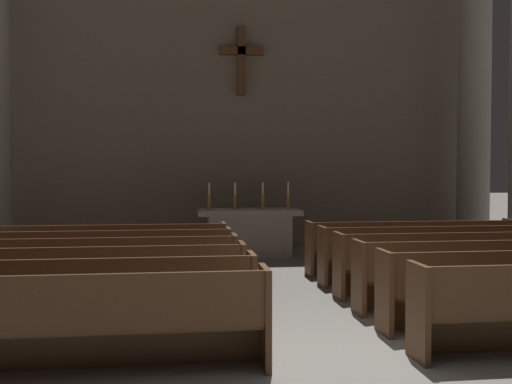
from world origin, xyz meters
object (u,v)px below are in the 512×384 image
at_px(column_right_fourth, 474,105).
at_px(pew_left_row_2, 75,301).
at_px(candlestick_inner_left, 235,201).
at_px(pew_left_row_5, 105,260).
at_px(pew_right_row_6, 413,247).
at_px(candlestick_outer_left, 209,201).
at_px(pew_right_row_4, 463,263).
at_px(candlestick_outer_right, 288,201).
at_px(candlestick_inner_right, 263,201).
at_px(pew_left_row_6, 112,252).
at_px(pew_right_row_3, 497,274).
at_px(pew_left_row_4, 97,271).
at_px(altar, 249,231).
at_px(pew_left_row_3, 88,284).
at_px(pew_left_row_1, 58,324).
at_px(pew_right_row_5, 435,254).

bearing_deg(column_right_fourth, pew_left_row_2, -138.66).
bearing_deg(candlestick_inner_left, pew_left_row_5, -123.32).
distance_m(pew_right_row_6, candlestick_outer_left, 4.39).
relative_size(pew_right_row_4, column_right_fourth, 0.55).
bearing_deg(candlestick_outer_right, pew_left_row_2, -118.31).
bearing_deg(candlestick_outer_right, candlestick_outer_left, 180.00).
relative_size(pew_left_row_2, candlestick_inner_right, 6.75).
bearing_deg(pew_left_row_6, pew_right_row_3, -28.99).
distance_m(pew_left_row_4, altar, 5.23).
distance_m(pew_left_row_4, pew_left_row_5, 0.97).
height_order(pew_left_row_3, altar, altar).
bearing_deg(pew_left_row_3, pew_left_row_2, -90.00).
distance_m(pew_left_row_4, candlestick_inner_right, 5.43).
bearing_deg(pew_left_row_3, candlestick_inner_left, 66.99).
height_order(pew_left_row_1, pew_right_row_6, same).
distance_m(pew_right_row_6, column_right_fourth, 5.06).
distance_m(pew_right_row_3, pew_right_row_5, 1.94).
bearing_deg(candlestick_outer_left, pew_left_row_5, -116.67).
height_order(pew_right_row_4, altar, altar).
bearing_deg(altar, candlestick_outer_right, 0.00).
xyz_separation_m(pew_left_row_6, pew_right_row_4, (5.26, -1.94, 0.00)).
bearing_deg(pew_left_row_5, candlestick_outer_left, 63.33).
height_order(pew_left_row_1, candlestick_outer_right, candlestick_outer_right).
relative_size(pew_right_row_3, candlestick_inner_right, 6.75).
relative_size(pew_left_row_5, pew_right_row_5, 1.00).
bearing_deg(candlestick_inner_right, pew_left_row_4, -122.97).
bearing_deg(pew_left_row_1, altar, 70.51).
distance_m(pew_left_row_4, candlestick_inner_left, 5.14).
distance_m(pew_left_row_3, pew_left_row_6, 2.92).
bearing_deg(pew_left_row_2, pew_left_row_3, 90.00).
bearing_deg(pew_left_row_4, pew_right_row_6, 20.27).
height_order(pew_right_row_3, candlestick_inner_right, candlestick_inner_right).
bearing_deg(column_right_fourth, pew_left_row_6, -158.54).
bearing_deg(pew_right_row_5, pew_left_row_4, -169.54).
height_order(pew_right_row_4, pew_right_row_6, same).
relative_size(pew_left_row_5, pew_right_row_4, 1.00).
bearing_deg(column_right_fourth, pew_right_row_6, -130.95).
height_order(candlestick_outer_left, candlestick_outer_right, same).
bearing_deg(pew_left_row_3, candlestick_outer_right, 57.62).
relative_size(pew_right_row_3, column_right_fourth, 0.55).
xyz_separation_m(pew_left_row_5, candlestick_inner_left, (2.33, 3.55, 0.71)).
xyz_separation_m(pew_left_row_3, pew_right_row_5, (5.26, 1.94, 0.00)).
distance_m(pew_left_row_5, candlestick_inner_right, 4.66).
distance_m(pew_left_row_4, candlestick_outer_left, 4.91).
xyz_separation_m(candlestick_outer_left, candlestick_inner_right, (1.15, 0.00, 0.00)).
bearing_deg(column_right_fourth, pew_right_row_3, -114.22).
xyz_separation_m(altar, candlestick_inner_left, (-0.30, 0.00, 0.65)).
height_order(pew_left_row_2, pew_left_row_4, same).
bearing_deg(candlestick_inner_right, candlestick_outer_right, 0.00).
distance_m(altar, candlestick_outer_left, 1.07).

